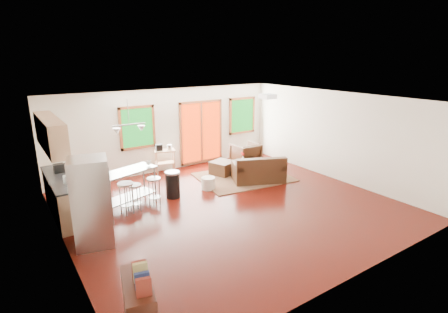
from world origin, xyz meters
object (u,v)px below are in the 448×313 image
loveseat (259,171)px  coffee_table (253,163)px  kitchen_cart (164,153)px  island (127,182)px  ottoman (223,168)px  rug (244,177)px  armchair (245,153)px  refrigerator (92,202)px

loveseat → coffee_table: size_ratio=1.65×
loveseat → kitchen_cart: kitchen_cart is taller
loveseat → island: (-3.77, 0.40, 0.32)m
coffee_table → ottoman: ottoman is taller
rug → coffee_table: size_ratio=2.61×
kitchen_cart → coffee_table: bearing=-33.3°
loveseat → island: island is taller
armchair → refrigerator: bearing=25.1°
loveseat → island: size_ratio=1.08×
rug → kitchen_cart: kitchen_cart is taller
coffee_table → armchair: bearing=69.3°
coffee_table → ottoman: (-0.86, 0.44, -0.13)m
island → refrigerator: bearing=-130.0°
rug → coffee_table: bearing=17.4°
loveseat → refrigerator: size_ratio=0.96×
coffee_table → island: bearing=-176.2°
rug → refrigerator: refrigerator is taller
loveseat → kitchen_cart: size_ratio=1.75×
island → kitchen_cart: (1.78, 1.80, 0.02)m
kitchen_cart → loveseat: bearing=-47.8°
ottoman → island: bearing=-167.6°
coffee_table → armchair: size_ratio=1.22×
rug → island: bearing=-178.1°
armchair → ottoman: armchair is taller
ottoman → armchair: bearing=18.0°
rug → refrigerator: size_ratio=1.52×
ottoman → island: island is taller
refrigerator → ottoman: bearing=38.4°
coffee_table → refrigerator: size_ratio=0.58×
coffee_table → refrigerator: bearing=-162.7°
ottoman → kitchen_cart: bearing=143.4°
rug → ottoman: ottoman is taller
loveseat → ottoman: bearing=139.2°
loveseat → coffee_table: 0.75m
coffee_table → island: (-4.10, -0.27, 0.29)m
armchair → loveseat: bearing=67.9°
loveseat → coffee_table: (0.33, 0.67, 0.03)m
refrigerator → island: size_ratio=1.12×
rug → coffee_table: (0.49, 0.15, 0.33)m
rug → loveseat: (0.16, -0.52, 0.30)m
loveseat → island: bearing=-162.2°
rug → loveseat: loveseat is taller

